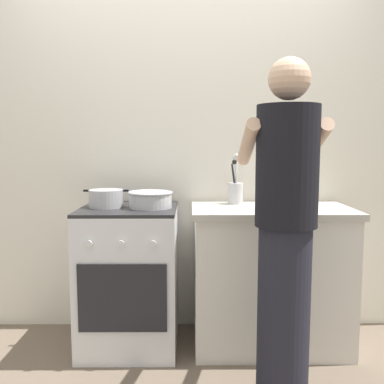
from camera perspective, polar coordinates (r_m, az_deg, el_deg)
The scene contains 10 objects.
ground at distance 2.82m, azimuth -1.07°, elevation -20.95°, with size 6.00×6.00×0.00m, color #6B5B4C.
back_wall at distance 3.01m, azimuth 2.83°, elevation 5.56°, with size 3.20×0.10×2.50m.
countertop at distance 2.83m, azimuth 10.37°, elevation -11.02°, with size 1.00×0.60×0.90m.
stove_range at distance 2.81m, azimuth -8.36°, elevation -11.17°, with size 0.60×0.62×0.90m.
pot at distance 2.73m, azimuth -11.42°, elevation -0.85°, with size 0.28×0.22×0.11m.
mixing_bowl at distance 2.66m, azimuth -5.60°, elevation -0.93°, with size 0.28×0.28×0.10m.
utensil_crock at distance 2.83m, azimuth 5.83°, elevation 0.52°, with size 0.10×0.10×0.33m.
spice_bottle at distance 2.75m, azimuth 10.85°, elevation -1.13°, with size 0.04×0.04×0.08m.
oil_bottle at distance 2.75m, azimuth 15.62°, elevation 0.31°, with size 0.07×0.07×0.27m.
person at distance 2.13m, azimuth 12.39°, elevation -5.50°, with size 0.41×0.50×1.70m.
Camera 1 is at (0.03, -2.50, 1.30)m, focal length 39.79 mm.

